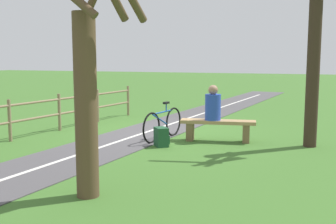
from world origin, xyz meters
TOP-DOWN VIEW (x-y plane):
  - ground_plane at (0.00, 0.00)m, footprint 80.00×80.00m
  - paved_path at (0.85, 4.00)m, footprint 5.75×35.98m
  - path_centre_line at (0.85, 4.00)m, footprint 3.61×31.82m
  - bench at (-1.60, 0.63)m, footprint 1.81×0.66m
  - person_seated at (-1.48, 0.65)m, footprint 0.43×0.43m
  - bicycle at (-0.30, 0.90)m, footprint 0.34×1.77m
  - backpack at (-0.55, 1.64)m, footprint 0.41×0.42m
  - tree_far_right at (-0.81, 5.13)m, footprint 1.08×1.27m
  - tree_by_path at (-3.73, 0.52)m, footprint 1.24×1.20m

SIDE VIEW (x-z plane):
  - ground_plane at x=0.00m, z-range 0.00..0.00m
  - paved_path at x=0.85m, z-range 0.00..0.02m
  - path_centre_line at x=0.85m, z-range 0.02..0.02m
  - backpack at x=-0.55m, z-range 0.00..0.43m
  - bench at x=-1.60m, z-range 0.10..0.60m
  - bicycle at x=-0.30m, z-range -0.07..0.84m
  - person_seated at x=-1.48m, z-range 0.45..1.29m
  - tree_far_right at x=-0.81m, z-range -0.23..3.49m
  - tree_by_path at x=-3.73m, z-range -0.19..4.51m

